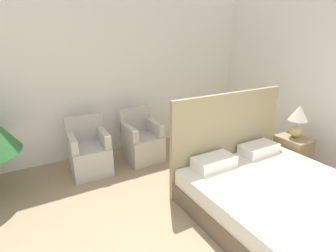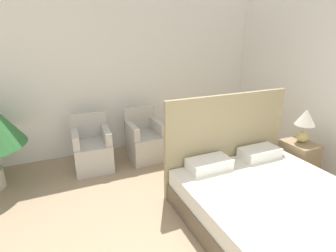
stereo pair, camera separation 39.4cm
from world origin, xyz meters
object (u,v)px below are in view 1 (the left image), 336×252
armchair_near_window_left (90,155)px  nightstand (292,154)px  armchair_near_window_right (142,143)px  table_lamp (298,117)px  bed (275,194)px

armchair_near_window_left → nightstand: (2.88, -1.57, -0.02)m
armchair_near_window_left → armchair_near_window_right: same height
armchair_near_window_left → armchair_near_window_right: bearing=2.5°
armchair_near_window_left → table_lamp: bearing=-25.6°
armchair_near_window_right → table_lamp: size_ratio=1.70×
nightstand → table_lamp: bearing=34.1°
nightstand → bed: bearing=-152.1°
bed → table_lamp: 1.52m
armchair_near_window_right → nightstand: (1.96, -1.57, -0.02)m
bed → armchair_near_window_right: (-0.77, 2.20, 0.02)m
armchair_near_window_right → bed: bearing=-72.1°
bed → table_lamp: bearing=28.0°
armchair_near_window_right → nightstand: armchair_near_window_right is taller
nightstand → armchair_near_window_right: bearing=141.2°
bed → armchair_near_window_right: size_ratio=2.26×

